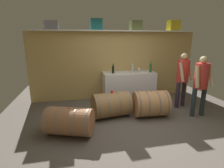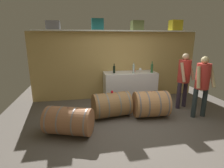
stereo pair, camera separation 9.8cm
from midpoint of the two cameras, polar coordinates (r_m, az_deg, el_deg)
ground_plane at (r=4.52m, az=6.41°, el=-10.73°), size 6.55×7.50×0.02m
back_wall_panel at (r=5.71m, az=2.06°, el=6.01°), size 5.35×0.10×2.13m
high_shelf_board at (r=5.51m, az=2.52°, el=16.96°), size 4.92×0.40×0.03m
toolcase_grey at (r=5.42m, az=-18.20°, el=17.79°), size 0.38×0.23×0.24m
toolcase_teal at (r=5.42m, az=-4.22°, el=18.88°), size 0.35×0.20×0.33m
toolcase_olive at (r=5.68m, az=8.71°, el=18.36°), size 0.35×0.30×0.29m
toolcase_yellow at (r=6.21m, az=20.49°, el=17.49°), size 0.38×0.29×0.33m
work_cabinet at (r=5.55m, az=6.28°, el=-0.77°), size 1.61×0.67×0.91m
wine_bottle_green at (r=5.51m, az=13.41°, el=5.21°), size 0.07×0.07×0.34m
wine_bottle_dark at (r=5.29m, az=1.23°, el=4.94°), size 0.07×0.07×0.28m
wine_bottle_clear at (r=5.29m, az=7.60°, el=5.09°), size 0.07×0.07×0.32m
wine_glass at (r=5.49m, az=9.75°, el=4.73°), size 0.08×0.08×0.14m
red_funnel at (r=5.66m, az=7.64°, el=4.81°), size 0.11×0.11×0.12m
wine_barrel_near at (r=4.41m, az=0.46°, el=-6.77°), size 0.99×0.74×0.63m
wine_barrel_far at (r=4.53m, az=13.18°, el=-6.35°), size 0.86×0.69×0.66m
wine_barrel_flank at (r=3.74m, az=-13.14°, el=-11.65°), size 1.07×0.84×0.58m
tasting_cup at (r=4.30m, az=0.67°, el=-2.59°), size 0.06×0.06×0.05m
winemaker_pouring at (r=5.21m, az=22.99°, el=2.66°), size 0.51×0.43×1.53m
visitor_tasting at (r=4.76m, az=27.99°, el=0.91°), size 0.45×0.39×1.52m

